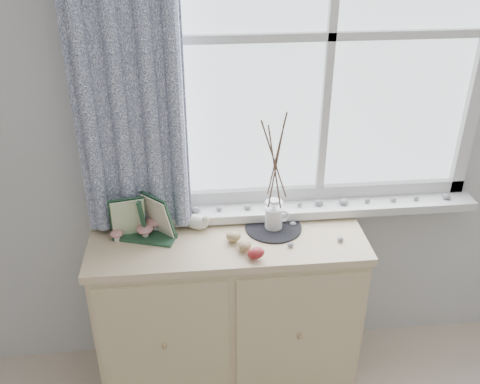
{
  "coord_description": "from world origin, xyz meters",
  "views": [
    {
      "loc": [
        -0.29,
        -0.17,
        2.15
      ],
      "look_at": [
        -0.1,
        1.7,
        1.1
      ],
      "focal_mm": 40.0,
      "sensor_mm": 36.0,
      "label": 1
    }
  ],
  "objects_px": {
    "toadstool_cluster": "(138,222)",
    "botanical_book": "(142,221)",
    "sideboard": "(229,312)",
    "twig_pitcher": "(276,160)"
  },
  "relations": [
    {
      "from": "toadstool_cluster",
      "to": "twig_pitcher",
      "type": "bearing_deg",
      "value": -2.53
    },
    {
      "from": "botanical_book",
      "to": "toadstool_cluster",
      "type": "bearing_deg",
      "value": 126.35
    },
    {
      "from": "sideboard",
      "to": "botanical_book",
      "type": "height_order",
      "value": "botanical_book"
    },
    {
      "from": "sideboard",
      "to": "botanical_book",
      "type": "bearing_deg",
      "value": 179.34
    },
    {
      "from": "botanical_book",
      "to": "toadstool_cluster",
      "type": "xyz_separation_m",
      "value": [
        -0.03,
        0.08,
        -0.05
      ]
    },
    {
      "from": "sideboard",
      "to": "toadstool_cluster",
      "type": "height_order",
      "value": "toadstool_cluster"
    },
    {
      "from": "toadstool_cluster",
      "to": "botanical_book",
      "type": "bearing_deg",
      "value": -71.08
    },
    {
      "from": "sideboard",
      "to": "twig_pitcher",
      "type": "xyz_separation_m",
      "value": [
        0.21,
        0.06,
        0.76
      ]
    },
    {
      "from": "sideboard",
      "to": "toadstool_cluster",
      "type": "distance_m",
      "value": 0.62
    },
    {
      "from": "botanical_book",
      "to": "twig_pitcher",
      "type": "xyz_separation_m",
      "value": [
        0.57,
        0.05,
        0.23
      ]
    }
  ]
}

